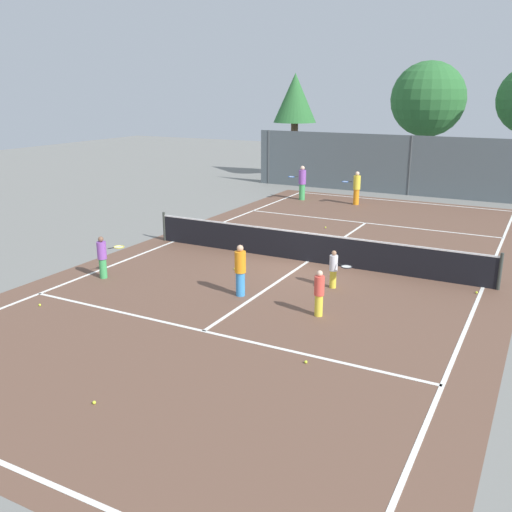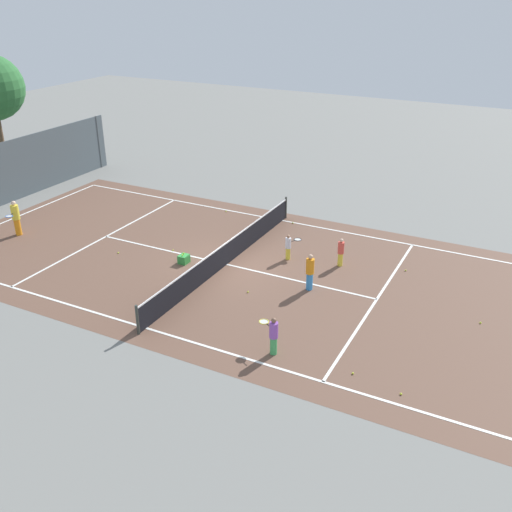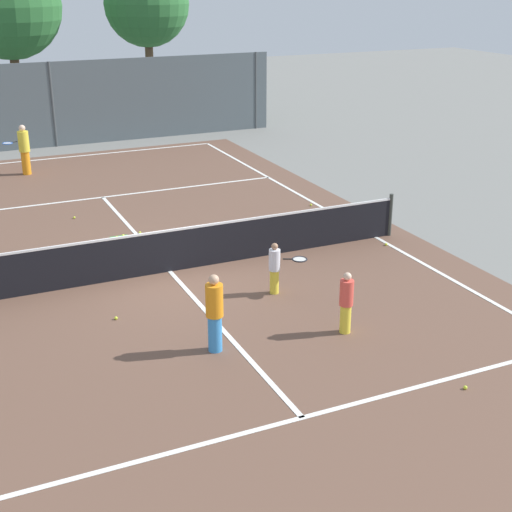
{
  "view_description": "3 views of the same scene",
  "coord_description": "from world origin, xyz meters",
  "px_view_note": "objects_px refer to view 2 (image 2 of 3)",
  "views": [
    {
      "loc": [
        6.85,
        -16.7,
        5.52
      ],
      "look_at": [
        -0.2,
        -3.35,
        1.05
      ],
      "focal_mm": 39.46,
      "sensor_mm": 36.0,
      "label": 1
    },
    {
      "loc": [
        -18.67,
        -10.94,
        10.64
      ],
      "look_at": [
        -0.54,
        -1.65,
        0.98
      ],
      "focal_mm": 40.72,
      "sensor_mm": 36.0,
      "label": 2
    },
    {
      "loc": [
        -4.55,
        -14.69,
        6.31
      ],
      "look_at": [
        1.42,
        -1.6,
        0.71
      ],
      "focal_mm": 51.27,
      "sensor_mm": 36.0,
      "label": 3
    }
  ],
  "objects_px": {
    "tennis_ball_3": "(118,253)",
    "player_1": "(310,272)",
    "player_3": "(16,218)",
    "tennis_ball_1": "(401,394)",
    "tennis_ball_0": "(406,270)",
    "player_2": "(273,335)",
    "ball_crate": "(184,259)",
    "tennis_ball_6": "(173,250)",
    "tennis_ball_4": "(293,223)",
    "tennis_ball_5": "(481,323)",
    "tennis_ball_2": "(353,373)",
    "tennis_ball_8": "(248,292)",
    "tennis_ball_7": "(226,211)",
    "player_5": "(289,246)",
    "player_4": "(341,252)"
  },
  "relations": [
    {
      "from": "tennis_ball_8",
      "to": "tennis_ball_7",
      "type": "bearing_deg",
      "value": 35.35
    },
    {
      "from": "player_5",
      "to": "tennis_ball_8",
      "type": "distance_m",
      "value": 3.44
    },
    {
      "from": "tennis_ball_5",
      "to": "tennis_ball_2",
      "type": "bearing_deg",
      "value": 147.7
    },
    {
      "from": "player_3",
      "to": "tennis_ball_5",
      "type": "xyz_separation_m",
      "value": [
        1.67,
        -20.19,
        -0.82
      ]
    },
    {
      "from": "player_3",
      "to": "tennis_ball_3",
      "type": "xyz_separation_m",
      "value": [
        0.48,
        -5.43,
        -0.82
      ]
    },
    {
      "from": "tennis_ball_3",
      "to": "tennis_ball_4",
      "type": "bearing_deg",
      "value": -38.93
    },
    {
      "from": "player_4",
      "to": "tennis_ball_7",
      "type": "height_order",
      "value": "player_4"
    },
    {
      "from": "player_4",
      "to": "tennis_ball_1",
      "type": "height_order",
      "value": "player_4"
    },
    {
      "from": "tennis_ball_1",
      "to": "tennis_ball_0",
      "type": "bearing_deg",
      "value": 13.1
    },
    {
      "from": "tennis_ball_4",
      "to": "tennis_ball_6",
      "type": "xyz_separation_m",
      "value": [
        -5.3,
        3.37,
        0.0
      ]
    },
    {
      "from": "tennis_ball_3",
      "to": "player_1",
      "type": "bearing_deg",
      "value": -84.82
    },
    {
      "from": "tennis_ball_1",
      "to": "tennis_ball_7",
      "type": "distance_m",
      "value": 15.56
    },
    {
      "from": "tennis_ball_4",
      "to": "tennis_ball_8",
      "type": "relative_size",
      "value": 1.0
    },
    {
      "from": "tennis_ball_4",
      "to": "tennis_ball_0",
      "type": "bearing_deg",
      "value": -112.98
    },
    {
      "from": "tennis_ball_4",
      "to": "tennis_ball_5",
      "type": "xyz_separation_m",
      "value": [
        -5.41,
        -9.44,
        0.0
      ]
    },
    {
      "from": "tennis_ball_6",
      "to": "ball_crate",
      "type": "bearing_deg",
      "value": -125.51
    },
    {
      "from": "player_4",
      "to": "tennis_ball_6",
      "type": "distance_m",
      "value": 7.26
    },
    {
      "from": "player_2",
      "to": "tennis_ball_1",
      "type": "distance_m",
      "value": 4.18
    },
    {
      "from": "ball_crate",
      "to": "tennis_ball_7",
      "type": "height_order",
      "value": "ball_crate"
    },
    {
      "from": "tennis_ball_6",
      "to": "tennis_ball_7",
      "type": "xyz_separation_m",
      "value": [
        5.18,
        0.3,
        0.0
      ]
    },
    {
      "from": "tennis_ball_2",
      "to": "tennis_ball_8",
      "type": "relative_size",
      "value": 1.0
    },
    {
      "from": "tennis_ball_0",
      "to": "tennis_ball_3",
      "type": "relative_size",
      "value": 1.0
    },
    {
      "from": "player_4",
      "to": "tennis_ball_3",
      "type": "xyz_separation_m",
      "value": [
        -3.25,
        8.93,
        -0.59
      ]
    },
    {
      "from": "player_1",
      "to": "player_4",
      "type": "height_order",
      "value": "player_1"
    },
    {
      "from": "tennis_ball_7",
      "to": "tennis_ball_3",
      "type": "bearing_deg",
      "value": 165.66
    },
    {
      "from": "tennis_ball_1",
      "to": "tennis_ball_4",
      "type": "xyz_separation_m",
      "value": [
        10.44,
        7.97,
        0.0
      ]
    },
    {
      "from": "player_5",
      "to": "player_3",
      "type": "bearing_deg",
      "value": 105.33
    },
    {
      "from": "tennis_ball_4",
      "to": "ball_crate",
      "type": "bearing_deg",
      "value": 159.47
    },
    {
      "from": "ball_crate",
      "to": "tennis_ball_6",
      "type": "distance_m",
      "value": 1.35
    },
    {
      "from": "player_5",
      "to": "tennis_ball_3",
      "type": "bearing_deg",
      "value": 112.89
    },
    {
      "from": "player_3",
      "to": "tennis_ball_8",
      "type": "relative_size",
      "value": 25.1
    },
    {
      "from": "tennis_ball_0",
      "to": "tennis_ball_7",
      "type": "relative_size",
      "value": 1.0
    },
    {
      "from": "player_5",
      "to": "tennis_ball_8",
      "type": "height_order",
      "value": "player_5"
    },
    {
      "from": "tennis_ball_0",
      "to": "tennis_ball_5",
      "type": "distance_m",
      "value": 4.32
    },
    {
      "from": "tennis_ball_2",
      "to": "tennis_ball_3",
      "type": "relative_size",
      "value": 1.0
    },
    {
      "from": "tennis_ball_2",
      "to": "player_5",
      "type": "bearing_deg",
      "value": 37.95
    },
    {
      "from": "player_4",
      "to": "tennis_ball_8",
      "type": "xyz_separation_m",
      "value": [
        -3.78,
        2.3,
        -0.59
      ]
    },
    {
      "from": "player_4",
      "to": "ball_crate",
      "type": "bearing_deg",
      "value": 114.96
    },
    {
      "from": "tennis_ball_0",
      "to": "tennis_ball_3",
      "type": "height_order",
      "value": "same"
    },
    {
      "from": "player_3",
      "to": "tennis_ball_1",
      "type": "xyz_separation_m",
      "value": [
        -3.36,
        -18.73,
        -0.82
      ]
    },
    {
      "from": "player_2",
      "to": "tennis_ball_7",
      "type": "height_order",
      "value": "player_2"
    },
    {
      "from": "player_3",
      "to": "tennis_ball_2",
      "type": "xyz_separation_m",
      "value": [
        -3.06,
        -17.2,
        -0.82
      ]
    },
    {
      "from": "player_3",
      "to": "tennis_ball_0",
      "type": "distance_m",
      "value": 17.51
    },
    {
      "from": "tennis_ball_4",
      "to": "tennis_ball_7",
      "type": "xyz_separation_m",
      "value": [
        -0.12,
        3.67,
        0.0
      ]
    },
    {
      "from": "player_2",
      "to": "tennis_ball_0",
      "type": "relative_size",
      "value": 19.78
    },
    {
      "from": "tennis_ball_0",
      "to": "player_4",
      "type": "bearing_deg",
      "value": 106.09
    },
    {
      "from": "player_4",
      "to": "tennis_ball_4",
      "type": "bearing_deg",
      "value": 47.12
    },
    {
      "from": "ball_crate",
      "to": "tennis_ball_6",
      "type": "height_order",
      "value": "ball_crate"
    },
    {
      "from": "tennis_ball_0",
      "to": "tennis_ball_4",
      "type": "distance_m",
      "value": 6.68
    },
    {
      "from": "player_1",
      "to": "player_2",
      "type": "relative_size",
      "value": 1.12
    }
  ]
}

